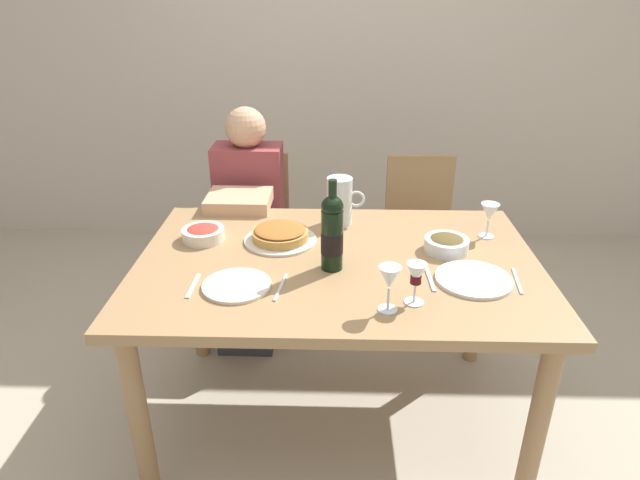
{
  "coord_description": "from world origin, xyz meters",
  "views": [
    {
      "loc": [
        -0.01,
        -1.81,
        1.71
      ],
      "look_at": [
        -0.07,
        0.09,
        0.8
      ],
      "focal_mm": 30.66,
      "sensor_mm": 36.0,
      "label": 1
    }
  ],
  "objects_px": {
    "dining_table": "(337,281)",
    "wine_glass_left_diner": "(389,279)",
    "wine_glass_centre": "(489,213)",
    "dinner_plate_right_setting": "(474,279)",
    "olive_bowl": "(446,243)",
    "diner_left": "(247,221)",
    "wine_bottle": "(332,233)",
    "water_pitcher": "(340,204)",
    "wine_glass_right_diner": "(416,276)",
    "chair_left": "(255,224)",
    "chair_right": "(420,228)",
    "salad_bowl": "(203,233)",
    "baked_tart": "(280,235)",
    "dinner_plate_left_setting": "(237,285)"
  },
  "relations": [
    {
      "from": "wine_glass_left_diner",
      "to": "wine_bottle",
      "type": "bearing_deg",
      "value": 123.16
    },
    {
      "from": "baked_tart",
      "to": "diner_left",
      "type": "relative_size",
      "value": 0.25
    },
    {
      "from": "salad_bowl",
      "to": "wine_glass_right_diner",
      "type": "distance_m",
      "value": 0.91
    },
    {
      "from": "chair_right",
      "to": "wine_glass_left_diner",
      "type": "bearing_deg",
      "value": 75.28
    },
    {
      "from": "chair_left",
      "to": "water_pitcher",
      "type": "bearing_deg",
      "value": 128.89
    },
    {
      "from": "wine_glass_left_diner",
      "to": "chair_right",
      "type": "xyz_separation_m",
      "value": [
        0.29,
        1.23,
        -0.38
      ]
    },
    {
      "from": "water_pitcher",
      "to": "baked_tart",
      "type": "distance_m",
      "value": 0.31
    },
    {
      "from": "wine_glass_right_diner",
      "to": "diner_left",
      "type": "height_order",
      "value": "diner_left"
    },
    {
      "from": "water_pitcher",
      "to": "wine_glass_right_diner",
      "type": "bearing_deg",
      "value": -69.28
    },
    {
      "from": "diner_left",
      "to": "olive_bowl",
      "type": "bearing_deg",
      "value": 146.11
    },
    {
      "from": "water_pitcher",
      "to": "chair_left",
      "type": "relative_size",
      "value": 0.24
    },
    {
      "from": "wine_glass_right_diner",
      "to": "dining_table",
      "type": "bearing_deg",
      "value": 130.06
    },
    {
      "from": "chair_left",
      "to": "wine_bottle",
      "type": "bearing_deg",
      "value": 114.1
    },
    {
      "from": "baked_tart",
      "to": "olive_bowl",
      "type": "height_order",
      "value": "olive_bowl"
    },
    {
      "from": "wine_glass_right_diner",
      "to": "wine_glass_centre",
      "type": "distance_m",
      "value": 0.63
    },
    {
      "from": "salad_bowl",
      "to": "wine_glass_right_diner",
      "type": "height_order",
      "value": "wine_glass_right_diner"
    },
    {
      "from": "wine_bottle",
      "to": "wine_glass_left_diner",
      "type": "height_order",
      "value": "wine_bottle"
    },
    {
      "from": "salad_bowl",
      "to": "diner_left",
      "type": "xyz_separation_m",
      "value": [
        0.09,
        0.52,
        -0.17
      ]
    },
    {
      "from": "diner_left",
      "to": "wine_bottle",
      "type": "bearing_deg",
      "value": 120.52
    },
    {
      "from": "chair_right",
      "to": "salad_bowl",
      "type": "bearing_deg",
      "value": 35.01
    },
    {
      "from": "dinner_plate_right_setting",
      "to": "diner_left",
      "type": "distance_m",
      "value": 1.25
    },
    {
      "from": "olive_bowl",
      "to": "dining_table",
      "type": "bearing_deg",
      "value": -168.5
    },
    {
      "from": "baked_tart",
      "to": "diner_left",
      "type": "distance_m",
      "value": 0.6
    },
    {
      "from": "water_pitcher",
      "to": "wine_glass_right_diner",
      "type": "height_order",
      "value": "water_pitcher"
    },
    {
      "from": "water_pitcher",
      "to": "chair_right",
      "type": "bearing_deg",
      "value": 51.27
    },
    {
      "from": "dining_table",
      "to": "wine_glass_left_diner",
      "type": "relative_size",
      "value": 9.71
    },
    {
      "from": "wine_glass_left_diner",
      "to": "chair_left",
      "type": "xyz_separation_m",
      "value": [
        -0.61,
        1.26,
        -0.38
      ]
    },
    {
      "from": "olive_bowl",
      "to": "wine_glass_left_diner",
      "type": "height_order",
      "value": "wine_glass_left_diner"
    },
    {
      "from": "dinner_plate_right_setting",
      "to": "dining_table",
      "type": "bearing_deg",
      "value": 162.95
    },
    {
      "from": "baked_tart",
      "to": "olive_bowl",
      "type": "distance_m",
      "value": 0.65
    },
    {
      "from": "wine_glass_left_diner",
      "to": "chair_left",
      "type": "distance_m",
      "value": 1.45
    },
    {
      "from": "wine_glass_left_diner",
      "to": "wine_glass_right_diner",
      "type": "height_order",
      "value": "wine_glass_left_diner"
    },
    {
      "from": "wine_glass_left_diner",
      "to": "diner_left",
      "type": "relative_size",
      "value": 0.13
    },
    {
      "from": "wine_glass_centre",
      "to": "dinner_plate_left_setting",
      "type": "xyz_separation_m",
      "value": [
        -0.95,
        -0.43,
        -0.1
      ]
    },
    {
      "from": "wine_glass_left_diner",
      "to": "salad_bowl",
      "type": "bearing_deg",
      "value": 144.44
    },
    {
      "from": "olive_bowl",
      "to": "wine_bottle",
      "type": "bearing_deg",
      "value": -161.16
    },
    {
      "from": "wine_glass_left_diner",
      "to": "wine_glass_centre",
      "type": "bearing_deg",
      "value": 51.39
    },
    {
      "from": "wine_glass_centre",
      "to": "chair_right",
      "type": "height_order",
      "value": "wine_glass_centre"
    },
    {
      "from": "wine_glass_left_diner",
      "to": "dinner_plate_right_setting",
      "type": "distance_m",
      "value": 0.39
    },
    {
      "from": "dinner_plate_right_setting",
      "to": "chair_left",
      "type": "xyz_separation_m",
      "value": [
        -0.92,
        1.06,
        -0.27
      ]
    },
    {
      "from": "chair_left",
      "to": "wine_glass_left_diner",
      "type": "bearing_deg",
      "value": 116.35
    },
    {
      "from": "chair_left",
      "to": "chair_right",
      "type": "relative_size",
      "value": 1.0
    },
    {
      "from": "dinner_plate_right_setting",
      "to": "wine_glass_centre",
      "type": "bearing_deg",
      "value": 70.09
    },
    {
      "from": "salad_bowl",
      "to": "wine_glass_right_diner",
      "type": "relative_size",
      "value": 1.18
    },
    {
      "from": "water_pitcher",
      "to": "chair_left",
      "type": "distance_m",
      "value": 0.82
    },
    {
      "from": "dining_table",
      "to": "chair_left",
      "type": "height_order",
      "value": "chair_left"
    },
    {
      "from": "wine_glass_centre",
      "to": "chair_left",
      "type": "distance_m",
      "value": 1.32
    },
    {
      "from": "dining_table",
      "to": "wine_glass_centre",
      "type": "height_order",
      "value": "wine_glass_centre"
    },
    {
      "from": "wine_glass_centre",
      "to": "dinner_plate_right_setting",
      "type": "relative_size",
      "value": 0.54
    },
    {
      "from": "diner_left",
      "to": "chair_right",
      "type": "relative_size",
      "value": 1.33
    }
  ]
}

